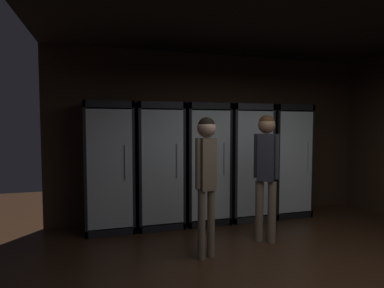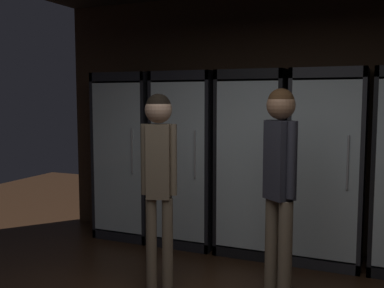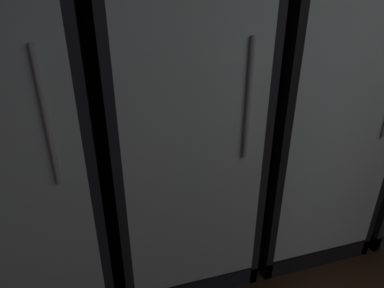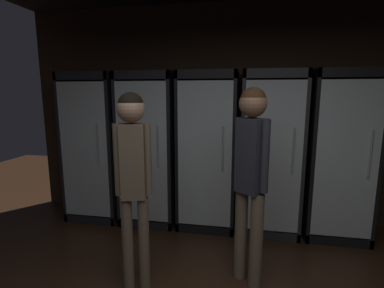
# 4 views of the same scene
# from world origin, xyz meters

# --- Properties ---
(wall_back) EXTENTS (6.00, 0.06, 2.80)m
(wall_back) POSITION_xyz_m (0.00, 3.03, 1.40)
(wall_back) COLOR #382619
(wall_back) RESTS_ON ground
(cooler_far_left) EXTENTS (0.70, 0.60, 1.94)m
(cooler_far_left) POSITION_xyz_m (-2.02, 2.73, 0.95)
(cooler_far_left) COLOR black
(cooler_far_left) RESTS_ON ground
(cooler_left) EXTENTS (0.70, 0.60, 1.94)m
(cooler_left) POSITION_xyz_m (-1.26, 2.73, 0.94)
(cooler_left) COLOR black
(cooler_left) RESTS_ON ground
(cooler_center) EXTENTS (0.70, 0.60, 1.94)m
(cooler_center) POSITION_xyz_m (-0.51, 2.74, 0.94)
(cooler_center) COLOR black
(cooler_center) RESTS_ON ground
(cooler_right) EXTENTS (0.70, 0.60, 1.94)m
(cooler_right) POSITION_xyz_m (0.25, 2.74, 0.94)
(cooler_right) COLOR #2B2B30
(cooler_right) RESTS_ON ground
(shopper_near) EXTENTS (0.28, 0.27, 1.73)m
(shopper_near) POSITION_xyz_m (0.00, 1.63, 1.07)
(shopper_near) COLOR #72604C
(shopper_near) RESTS_ON ground
(shopper_far) EXTENTS (0.29, 0.22, 1.69)m
(shopper_far) POSITION_xyz_m (-0.94, 1.36, 1.11)
(shopper_far) COLOR #72604C
(shopper_far) RESTS_ON ground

